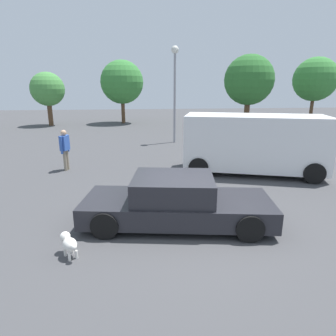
# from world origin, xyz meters

# --- Properties ---
(ground_plane) EXTENTS (80.00, 80.00, 0.00)m
(ground_plane) POSITION_xyz_m (0.00, 0.00, 0.00)
(ground_plane) COLOR #424244
(sedan_foreground) EXTENTS (4.88, 2.46, 1.24)m
(sedan_foreground) POSITION_xyz_m (-0.30, 0.27, 0.57)
(sedan_foreground) COLOR #232328
(sedan_foreground) RESTS_ON ground_plane
(dog) EXTENTS (0.44, 0.55, 0.47)m
(dog) POSITION_xyz_m (-2.67, -0.96, 0.30)
(dog) COLOR white
(dog) RESTS_ON ground_plane
(van_white) EXTENTS (5.70, 3.56, 2.31)m
(van_white) POSITION_xyz_m (3.39, 4.36, 1.24)
(van_white) COLOR white
(van_white) RESTS_ON ground_plane
(pedestrian) EXTENTS (0.35, 0.55, 1.69)m
(pedestrian) POSITION_xyz_m (-4.15, 5.61, 1.00)
(pedestrian) COLOR gray
(pedestrian) RESTS_ON ground_plane
(light_post_mid) EXTENTS (0.44, 0.44, 5.67)m
(light_post_mid) POSITION_xyz_m (1.19, 11.36, 3.91)
(light_post_mid) COLOR gray
(light_post_mid) RESTS_ON ground_plane
(tree_back_left) EXTENTS (3.82, 3.82, 5.94)m
(tree_back_left) POSITION_xyz_m (14.85, 18.69, 4.02)
(tree_back_left) COLOR brown
(tree_back_left) RESTS_ON ground_plane
(tree_back_center) EXTENTS (3.97, 3.97, 5.79)m
(tree_back_center) POSITION_xyz_m (-2.34, 21.82, 3.80)
(tree_back_center) COLOR brown
(tree_back_center) RESTS_ON ground_plane
(tree_back_right) EXTENTS (3.90, 3.90, 5.85)m
(tree_back_right) POSITION_xyz_m (7.82, 16.46, 3.88)
(tree_back_right) COLOR brown
(tree_back_right) RESTS_ON ground_plane
(tree_far_right) EXTENTS (2.92, 2.92, 4.65)m
(tree_far_right) POSITION_xyz_m (-8.80, 20.77, 3.16)
(tree_far_right) COLOR brown
(tree_far_right) RESTS_ON ground_plane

